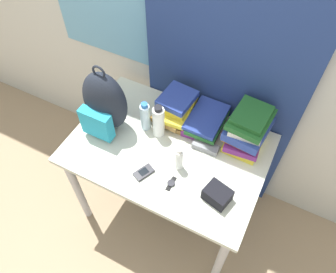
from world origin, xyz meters
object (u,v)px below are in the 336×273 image
Objects in this scene: cell_phone at (144,172)px; wristwatch at (171,183)px; water_bottle at (145,117)px; book_stack_center at (205,122)px; book_stack_right at (248,130)px; backpack at (104,104)px; sports_bottle at (159,122)px; book_stack_left at (176,107)px; sunglasses_case at (206,147)px; camera_pouch at (217,195)px; sunscreen_bottle at (179,159)px.

cell_phone reaches higher than wristwatch.
book_stack_center is at bearing 27.08° from water_bottle.
backpack is at bearing -162.09° from book_stack_right.
water_bottle is at bearing -152.92° from book_stack_center.
book_stack_right is 0.58m from water_bottle.
backpack is 0.32m from sports_bottle.
cell_phone is at bearing -110.56° from book_stack_center.
book_stack_center is 0.35m from water_bottle.
book_stack_left is 0.17m from sports_bottle.
sunglasses_case is (0.29, 0.02, -0.09)m from sports_bottle.
sports_bottle is at bearing -160.86° from book_stack_right.
book_stack_left is at bearing 79.26° from sports_bottle.
backpack is 5.06× the size of wristwatch.
backpack reaches higher than book_stack_center.
water_bottle is 0.90× the size of sports_bottle.
book_stack_right is (0.24, -0.00, 0.07)m from book_stack_center.
camera_pouch is at bearing -43.09° from book_stack_left.
cell_phone is (-0.15, -0.12, -0.07)m from sunscreen_bottle.
backpack is 0.52m from sunscreen_bottle.
book_stack_right reaches higher than camera_pouch.
backpack is 0.61m from sunglasses_case.
sunglasses_case is (0.26, -0.14, -0.06)m from book_stack_left.
water_bottle is 1.35× the size of sunglasses_case.
camera_pouch is (0.40, 0.04, 0.03)m from cell_phone.
cell_phone is at bearing -86.86° from book_stack_left.
sunscreen_bottle is (0.30, -0.16, -0.02)m from water_bottle.
water_bottle is 0.42m from wristwatch.
water_bottle reaches higher than wristwatch.
wristwatch is (-0.01, -0.43, -0.05)m from book_stack_center.
cell_phone is 0.80× the size of sunglasses_case.
book_stack_center reaches higher than camera_pouch.
book_stack_right is 2.33× the size of cell_phone.
backpack is 2.71× the size of sunscreen_bottle.
sports_bottle is at bearing 128.64° from wristwatch.
sports_bottle is 0.30m from cell_phone.
cell_phone is at bearing -140.98° from sunscreen_bottle.
water_bottle reaches higher than camera_pouch.
book_stack_right reaches higher than sunglasses_case.
backpack reaches higher than cell_phone.
sunglasses_case is (0.23, 0.30, 0.01)m from cell_phone.
sunscreen_bottle reaches higher than sunglasses_case.
book_stack_center is (0.51, 0.25, -0.14)m from backpack.
camera_pouch is at bearing -27.38° from sports_bottle.
book_stack_center is at bearing 25.77° from backpack.
book_stack_right is (0.44, -0.00, 0.04)m from book_stack_left.
book_stack_right is (0.76, 0.25, -0.07)m from backpack.
sunglasses_case is (0.08, 0.18, -0.06)m from sunscreen_bottle.
sports_bottle reaches higher than sunscreen_bottle.
book_stack_center reaches higher than sunglasses_case.
book_stack_center is 0.47m from cell_phone.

